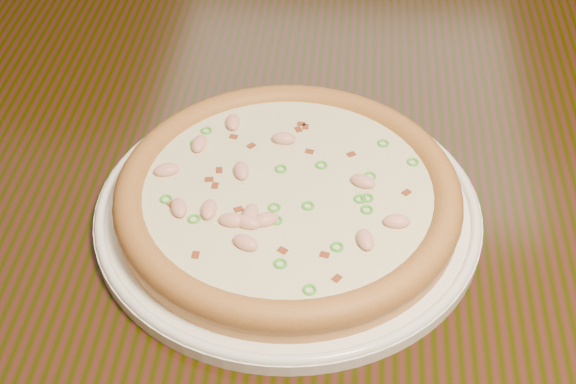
{
  "coord_description": "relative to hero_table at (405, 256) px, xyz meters",
  "views": [
    {
      "loc": [
        0.03,
        -1.16,
        1.28
      ],
      "look_at": [
        -0.02,
        -0.62,
        0.78
      ],
      "focal_mm": 50.0,
      "sensor_mm": 36.0,
      "label": 1
    }
  ],
  "objects": [
    {
      "name": "plate",
      "position": [
        -0.12,
        -0.05,
        0.11
      ],
      "size": [
        0.36,
        0.36,
        0.02
      ],
      "color": "white",
      "rests_on": "hero_table"
    },
    {
      "name": "ground",
      "position": [
        -0.1,
        0.57,
        -0.65
      ],
      "size": [
        9.0,
        9.0,
        0.0
      ],
      "primitive_type": "plane",
      "color": "black"
    },
    {
      "name": "hero_table",
      "position": [
        0.0,
        0.0,
        0.0
      ],
      "size": [
        1.2,
        0.8,
        0.75
      ],
      "color": "black",
      "rests_on": "ground"
    },
    {
      "name": "pizza",
      "position": [
        -0.12,
        -0.05,
        0.13
      ],
      "size": [
        0.32,
        0.32,
        0.03
      ],
      "color": "tan",
      "rests_on": "plate"
    }
  ]
}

